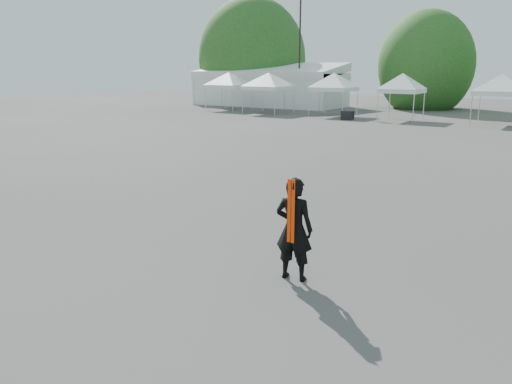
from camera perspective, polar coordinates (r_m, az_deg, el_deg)
The scene contains 12 objects.
ground at distance 10.39m, azimuth 2.08°, elevation -6.62°, with size 120.00×120.00×0.00m, color #474442.
marquee at distance 51.09m, azimuth 1.45°, elevation 12.04°, with size 15.00×6.25×4.23m.
light_pole_west at distance 48.23m, azimuth 5.02°, elevation 16.40°, with size 0.60×0.25×10.30m.
tree_far_w at distance 55.76m, azimuth -0.45°, elevation 14.84°, with size 4.80×4.80×7.30m.
tree_mid_w at distance 50.05m, azimuth 18.83°, elevation 13.53°, with size 4.16×4.16×6.33m.
tent_a at distance 46.10m, azimuth -3.13°, elevation 13.18°, with size 4.58×4.58×3.88m.
tent_b at distance 42.45m, azimuth 1.45°, elevation 13.13°, with size 4.70×4.70×3.88m.
tent_c at distance 40.53m, azimuth 8.94°, elevation 12.93°, with size 4.30×4.30×3.88m.
tent_d at distance 38.17m, azimuth 16.44°, elevation 12.49°, with size 3.93×3.93×3.88m.
tent_e at distance 37.05m, azimuth 26.36°, elevation 11.61°, with size 4.43×4.43×3.88m.
man at distance 8.73m, azimuth 4.36°, elevation -4.22°, with size 0.73×0.54×1.85m.
crate_west at distance 37.49m, azimuth 10.40°, elevation 8.61°, with size 0.81×0.63×0.63m, color black.
Camera 1 is at (5.03, -8.32, 3.64)m, focal length 35.00 mm.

